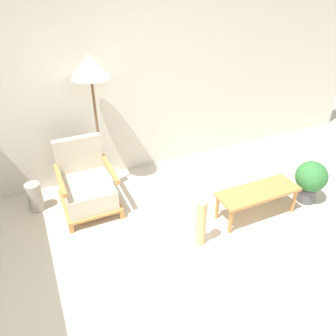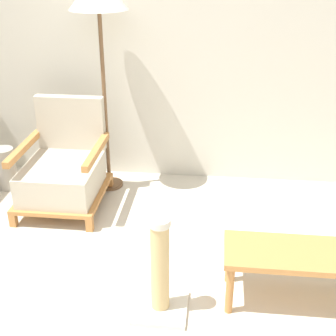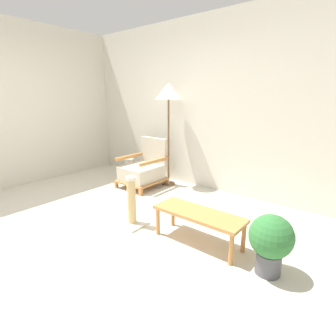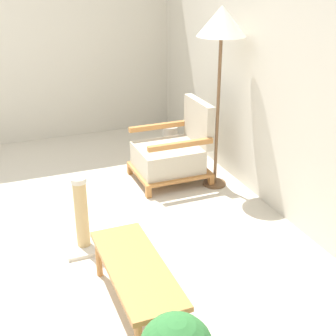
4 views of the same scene
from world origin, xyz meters
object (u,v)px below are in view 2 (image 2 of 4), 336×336
(scratching_post, at_px, (160,277))
(vase, at_px, (5,168))
(armchair, at_px, (64,170))
(floor_lamp, at_px, (98,0))
(coffee_table, at_px, (310,259))

(scratching_post, bearing_deg, vase, 138.09)
(scratching_post, bearing_deg, armchair, 128.73)
(armchair, height_order, scratching_post, armchair)
(floor_lamp, distance_m, coffee_table, 2.30)
(coffee_table, bearing_deg, scratching_post, -168.79)
(armchair, height_order, coffee_table, armchair)
(armchair, xyz_separation_m, coffee_table, (1.73, -0.96, 0.00))
(floor_lamp, bearing_deg, scratching_post, -66.81)
(floor_lamp, xyz_separation_m, coffee_table, (1.45, -1.30, -1.22))
(armchair, xyz_separation_m, vase, (-0.58, 0.21, -0.12))
(vase, bearing_deg, scratching_post, -41.91)
(coffee_table, bearing_deg, floor_lamp, 138.20)
(armchair, relative_size, vase, 2.25)
(armchair, distance_m, coffee_table, 1.97)
(floor_lamp, height_order, vase, floor_lamp)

